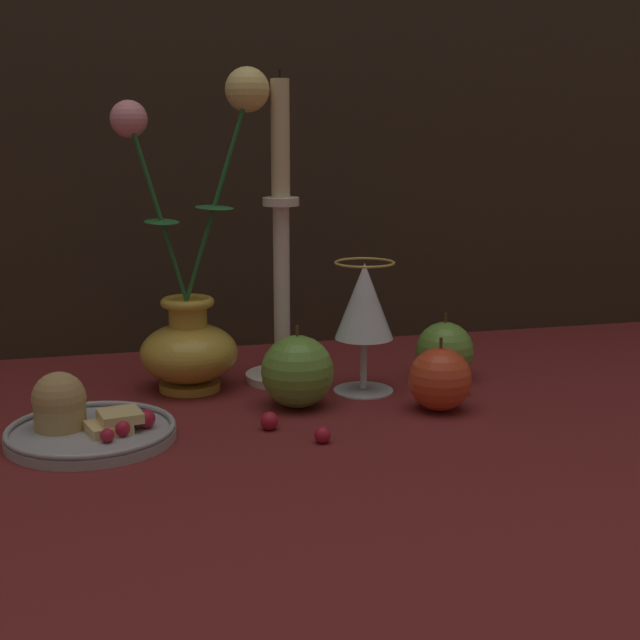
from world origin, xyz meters
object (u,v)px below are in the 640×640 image
object	(u,v)px
candlestick	(282,274)
apple_at_table_edge	(445,351)
vase	(192,309)
apple_beside_vase	(297,372)
plate_with_pastries	(83,422)
wine_glass	(364,307)
apple_near_glass	(440,379)

from	to	relation	value
candlestick	apple_at_table_edge	bearing A→B (deg)	-12.41
vase	candlestick	xyz separation A→B (m)	(0.11, 0.01, 0.04)
apple_beside_vase	apple_at_table_edge	world-z (taller)	apple_beside_vase
plate_with_pastries	wine_glass	xyz separation A→B (m)	(0.33, 0.09, 0.09)
apple_near_glass	apple_at_table_edge	xyz separation A→B (m)	(0.05, 0.12, 0.00)
candlestick	apple_beside_vase	size ratio (longest dim) A/B	3.98
vase	plate_with_pastries	size ratio (longest dim) A/B	2.21
apple_beside_vase	vase	bearing A→B (deg)	136.67
vase	wine_glass	size ratio (longest dim) A/B	2.41
candlestick	apple_at_table_edge	xyz separation A→B (m)	(0.20, -0.04, -0.10)
wine_glass	apple_near_glass	distance (m)	0.13
plate_with_pastries	candlestick	world-z (taller)	candlestick
candlestick	plate_with_pastries	bearing A→B (deg)	-146.50
apple_beside_vase	apple_at_table_edge	xyz separation A→B (m)	(0.20, 0.06, -0.00)
wine_glass	apple_at_table_edge	size ratio (longest dim) A/B	1.85
vase	candlestick	size ratio (longest dim) A/B	1.01
candlestick	apple_beside_vase	world-z (taller)	candlestick
candlestick	apple_at_table_edge	size ratio (longest dim) A/B	4.42
vase	candlestick	bearing A→B (deg)	3.98
wine_glass	apple_near_glass	xyz separation A→B (m)	(0.06, -0.09, -0.07)
plate_with_pastries	wine_glass	bearing A→B (deg)	15.53
wine_glass	apple_beside_vase	world-z (taller)	wine_glass
apple_near_glass	apple_at_table_edge	distance (m)	0.13
plate_with_pastries	apple_beside_vase	world-z (taller)	apple_beside_vase
apple_beside_vase	apple_near_glass	distance (m)	0.16
plate_with_pastries	candlestick	size ratio (longest dim) A/B	0.46
plate_with_pastries	wine_glass	size ratio (longest dim) A/B	1.09
candlestick	apple_beside_vase	xyz separation A→B (m)	(-0.01, -0.11, -0.10)
vase	apple_near_glass	bearing A→B (deg)	-30.28
apple_near_glass	apple_at_table_edge	bearing A→B (deg)	65.72
plate_with_pastries	candlestick	bearing A→B (deg)	33.50
wine_glass	apple_at_table_edge	xyz separation A→B (m)	(0.11, 0.03, -0.07)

